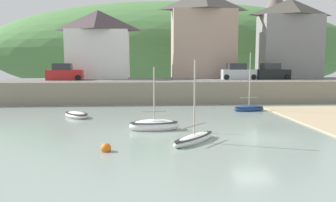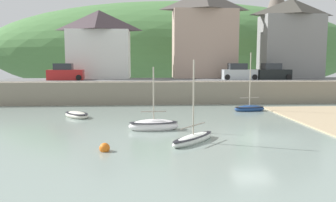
{
  "view_description": "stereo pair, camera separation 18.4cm",
  "coord_description": "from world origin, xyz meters",
  "px_view_note": "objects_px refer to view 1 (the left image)",
  "views": [
    {
      "loc": [
        -6.64,
        -19.94,
        4.65
      ],
      "look_at": [
        -4.77,
        7.25,
        1.42
      ],
      "focal_mm": 36.4,
      "sensor_mm": 36.0,
      "label": 1
    },
    {
      "loc": [
        -6.45,
        -19.95,
        4.65
      ],
      "look_at": [
        -4.77,
        7.25,
        1.42
      ],
      "focal_mm": 36.4,
      "sensor_mm": 36.0,
      "label": 2
    }
  ],
  "objects_px": {
    "waterfront_building_centre": "(203,34)",
    "parked_car_end_of_row": "(272,73)",
    "waterfront_building_left": "(99,44)",
    "rowboat_small_beached": "(154,125)",
    "parked_car_by_wall": "(238,73)",
    "waterfront_building_right": "(290,38)",
    "parked_car_near_slipway": "(64,73)",
    "mooring_buoy": "(106,148)",
    "motorboat_with_cabin": "(249,108)",
    "church_with_spire": "(275,27)",
    "sailboat_nearest_shore": "(194,138)",
    "sailboat_tall_mast": "(76,115)"
  },
  "relations": [
    {
      "from": "rowboat_small_beached",
      "to": "parked_car_near_slipway",
      "type": "relative_size",
      "value": 1.06
    },
    {
      "from": "waterfront_building_centre",
      "to": "parked_car_end_of_row",
      "type": "distance_m",
      "value": 10.21
    },
    {
      "from": "sailboat_nearest_shore",
      "to": "parked_car_by_wall",
      "type": "distance_m",
      "value": 23.48
    },
    {
      "from": "waterfront_building_right",
      "to": "parked_car_by_wall",
      "type": "height_order",
      "value": "waterfront_building_right"
    },
    {
      "from": "waterfront_building_centre",
      "to": "sailboat_nearest_shore",
      "type": "relative_size",
      "value": 2.34
    },
    {
      "from": "motorboat_with_cabin",
      "to": "mooring_buoy",
      "type": "height_order",
      "value": "motorboat_with_cabin"
    },
    {
      "from": "waterfront_building_centre",
      "to": "waterfront_building_right",
      "type": "distance_m",
      "value": 11.71
    },
    {
      "from": "church_with_spire",
      "to": "parked_car_near_slipway",
      "type": "height_order",
      "value": "church_with_spire"
    },
    {
      "from": "mooring_buoy",
      "to": "waterfront_building_left",
      "type": "bearing_deg",
      "value": 97.98
    },
    {
      "from": "church_with_spire",
      "to": "sailboat_nearest_shore",
      "type": "distance_m",
      "value": 35.47
    },
    {
      "from": "sailboat_nearest_shore",
      "to": "parked_car_near_slipway",
      "type": "height_order",
      "value": "sailboat_nearest_shore"
    },
    {
      "from": "waterfront_building_centre",
      "to": "parked_car_by_wall",
      "type": "relative_size",
      "value": 2.75
    },
    {
      "from": "sailboat_nearest_shore",
      "to": "waterfront_building_centre",
      "type": "bearing_deg",
      "value": 29.81
    },
    {
      "from": "sailboat_tall_mast",
      "to": "motorboat_with_cabin",
      "type": "relative_size",
      "value": 0.57
    },
    {
      "from": "waterfront_building_left",
      "to": "parked_car_end_of_row",
      "type": "xyz_separation_m",
      "value": [
        21.41,
        -4.5,
        -3.64
      ]
    },
    {
      "from": "church_with_spire",
      "to": "parked_car_end_of_row",
      "type": "relative_size",
      "value": 3.3
    },
    {
      "from": "sailboat_tall_mast",
      "to": "church_with_spire",
      "type": "bearing_deg",
      "value": 91.82
    },
    {
      "from": "mooring_buoy",
      "to": "rowboat_small_beached",
      "type": "bearing_deg",
      "value": 63.83
    },
    {
      "from": "waterfront_building_centre",
      "to": "waterfront_building_right",
      "type": "xyz_separation_m",
      "value": [
        11.7,
        0.0,
        -0.45
      ]
    },
    {
      "from": "rowboat_small_beached",
      "to": "mooring_buoy",
      "type": "xyz_separation_m",
      "value": [
        -2.64,
        -5.38,
        -0.14
      ]
    },
    {
      "from": "waterfront_building_left",
      "to": "parked_car_end_of_row",
      "type": "relative_size",
      "value": 2.07
    },
    {
      "from": "waterfront_building_left",
      "to": "parked_car_by_wall",
      "type": "height_order",
      "value": "waterfront_building_left"
    },
    {
      "from": "parked_car_near_slipway",
      "to": "waterfront_building_right",
      "type": "bearing_deg",
      "value": 5.6
    },
    {
      "from": "waterfront_building_centre",
      "to": "parked_car_end_of_row",
      "type": "xyz_separation_m",
      "value": [
        7.7,
        -4.5,
        -4.96
      ]
    },
    {
      "from": "waterfront_building_left",
      "to": "sailboat_tall_mast",
      "type": "distance_m",
      "value": 18.14
    },
    {
      "from": "waterfront_building_right",
      "to": "motorboat_with_cabin",
      "type": "bearing_deg",
      "value": -124.42
    },
    {
      "from": "waterfront_building_left",
      "to": "church_with_spire",
      "type": "bearing_deg",
      "value": 9.14
    },
    {
      "from": "rowboat_small_beached",
      "to": "parked_car_by_wall",
      "type": "xyz_separation_m",
      "value": [
        10.68,
        17.96,
        2.9
      ]
    },
    {
      "from": "parked_car_near_slipway",
      "to": "parked_car_by_wall",
      "type": "xyz_separation_m",
      "value": [
        20.69,
        0.0,
        0.0
      ]
    },
    {
      "from": "waterfront_building_centre",
      "to": "sailboat_tall_mast",
      "type": "xyz_separation_m",
      "value": [
        -13.44,
        -16.88,
        -7.97
      ]
    },
    {
      "from": "church_with_spire",
      "to": "parked_car_end_of_row",
      "type": "bearing_deg",
      "value": -112.07
    },
    {
      "from": "waterfront_building_left",
      "to": "sailboat_nearest_shore",
      "type": "relative_size",
      "value": 1.8
    },
    {
      "from": "mooring_buoy",
      "to": "sailboat_nearest_shore",
      "type": "bearing_deg",
      "value": 18.98
    },
    {
      "from": "waterfront_building_left",
      "to": "rowboat_small_beached",
      "type": "relative_size",
      "value": 1.96
    },
    {
      "from": "waterfront_building_left",
      "to": "waterfront_building_right",
      "type": "distance_m",
      "value": 25.43
    },
    {
      "from": "waterfront_building_left",
      "to": "sailboat_nearest_shore",
      "type": "bearing_deg",
      "value": -71.55
    },
    {
      "from": "waterfront_building_left",
      "to": "mooring_buoy",
      "type": "distance_m",
      "value": 28.9
    },
    {
      "from": "parked_car_end_of_row",
      "to": "motorboat_with_cabin",
      "type": "bearing_deg",
      "value": -124.39
    },
    {
      "from": "waterfront_building_right",
      "to": "parked_car_near_slipway",
      "type": "xyz_separation_m",
      "value": [
        -28.87,
        -4.5,
        -4.51
      ]
    },
    {
      "from": "waterfront_building_left",
      "to": "sailboat_tall_mast",
      "type": "bearing_deg",
      "value": -89.07
    },
    {
      "from": "waterfront_building_centre",
      "to": "parked_car_end_of_row",
      "type": "relative_size",
      "value": 2.69
    },
    {
      "from": "waterfront_building_left",
      "to": "waterfront_building_right",
      "type": "relative_size",
      "value": 0.83
    },
    {
      "from": "waterfront_building_centre",
      "to": "parked_car_by_wall",
      "type": "distance_m",
      "value": 7.57
    },
    {
      "from": "church_with_spire",
      "to": "mooring_buoy",
      "type": "distance_m",
      "value": 39.26
    },
    {
      "from": "parked_car_near_slipway",
      "to": "motorboat_with_cabin",
      "type": "bearing_deg",
      "value": -30.34
    },
    {
      "from": "parked_car_by_wall",
      "to": "waterfront_building_right",
      "type": "bearing_deg",
      "value": 28.33
    },
    {
      "from": "parked_car_end_of_row",
      "to": "church_with_spire",
      "type": "bearing_deg",
      "value": 64.13
    },
    {
      "from": "sailboat_nearest_shore",
      "to": "waterfront_building_right",
      "type": "bearing_deg",
      "value": 8.07
    },
    {
      "from": "waterfront_building_centre",
      "to": "church_with_spire",
      "type": "height_order",
      "value": "church_with_spire"
    },
    {
      "from": "waterfront_building_right",
      "to": "rowboat_small_beached",
      "type": "distance_m",
      "value": 30.26
    }
  ]
}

